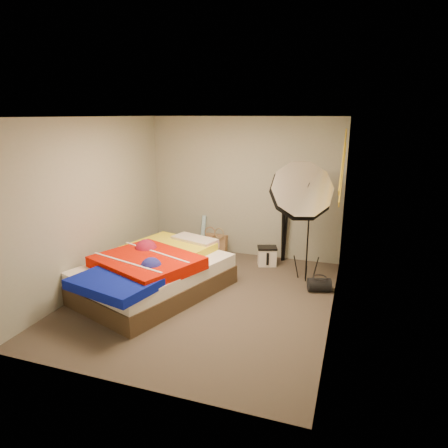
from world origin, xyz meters
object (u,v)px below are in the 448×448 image
at_px(wrapping_roll, 203,234).
at_px(camera_tripod, 285,216).
at_px(duffel_bag, 319,285).
at_px(bed, 154,273).
at_px(camera_case, 267,257).
at_px(photo_umbrella, 301,192).
at_px(tote_bag, 216,245).

relative_size(wrapping_roll, camera_tripod, 0.48).
relative_size(duffel_bag, bed, 0.13).
distance_m(wrapping_roll, camera_tripod, 1.62).
bearing_deg(wrapping_roll, camera_case, -14.56).
distance_m(wrapping_roll, bed, 1.96).
bearing_deg(photo_umbrella, tote_bag, 155.84).
distance_m(camera_case, photo_umbrella, 1.50).
distance_m(camera_case, camera_tripod, 0.78).
bearing_deg(bed, wrapping_roll, 90.24).
relative_size(photo_umbrella, camera_tripod, 1.37).
bearing_deg(camera_case, camera_tripod, 37.06).
bearing_deg(camera_case, duffel_bag, -57.70).
xyz_separation_m(wrapping_roll, photo_umbrella, (1.92, -0.89, 1.08)).
xyz_separation_m(bed, photo_umbrella, (1.91, 1.07, 1.11)).
distance_m(tote_bag, wrapping_roll, 0.40).
distance_m(duffel_bag, camera_tripod, 1.52).
relative_size(duffel_bag, camera_tripod, 0.23).
distance_m(duffel_bag, bed, 2.44).
bearing_deg(bed, camera_tripod, 51.55).
bearing_deg(photo_umbrella, camera_case, 137.76).
distance_m(bed, photo_umbrella, 2.46).
bearing_deg(duffel_bag, camera_tripod, 106.43).
relative_size(tote_bag, duffel_bag, 1.23).
bearing_deg(tote_bag, camera_case, -4.75).
bearing_deg(camera_tripod, photo_umbrella, -66.36).
xyz_separation_m(camera_case, duffel_bag, (0.97, -0.79, -0.05)).
bearing_deg(bed, duffel_bag, 19.88).
relative_size(bed, photo_umbrella, 1.30).
relative_size(camera_case, duffel_bag, 0.92).
xyz_separation_m(duffel_bag, photo_umbrella, (-0.37, 0.25, 1.32)).
height_order(tote_bag, wrapping_roll, wrapping_roll).
xyz_separation_m(camera_case, bed, (-1.32, -1.62, 0.16)).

